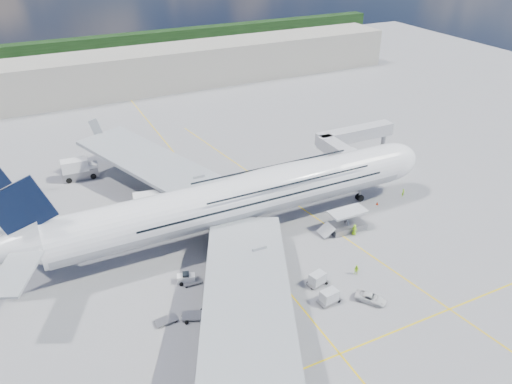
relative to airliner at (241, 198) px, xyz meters
name	(u,v)px	position (x,y,z in m)	size (l,w,h in m)	color
ground	(267,265)	(-0.26, -10.00, -6.87)	(300.00, 300.00, 0.00)	gray
taxi_line_main	(267,265)	(-0.26, -10.00, -6.86)	(0.25, 220.00, 0.01)	yellow
taxi_line_cross	(340,354)	(-0.26, -30.00, -6.86)	(120.00, 0.25, 0.01)	yellow
taxi_line_diag	(310,214)	(13.74, 0.00, -6.86)	(0.25, 100.00, 0.01)	yellow
airliner	(241,198)	(0.00, 0.00, 0.00)	(77.26, 79.15, 23.71)	white
jet_bridge	(350,142)	(29.55, 10.94, -0.02)	(18.80, 12.10, 8.50)	#B7B7BC
cargo_loader	(346,223)	(16.56, -7.11, -5.62)	(8.53, 3.20, 3.67)	silver
terminal	(122,73)	(-0.26, 85.00, -0.87)	(180.00, 16.00, 12.00)	#B2AD9E
tree_line	(197,38)	(39.74, 130.00, -2.87)	(160.00, 6.00, 8.00)	#193814
dolly_row_a	(195,315)	(-14.31, -16.06, -6.48)	(3.86, 3.02, 0.50)	gray
dolly_row_b	(232,330)	(-11.05, -21.29, -5.91)	(3.14, 2.36, 1.77)	gray
dolly_row_c	(192,282)	(-12.16, -9.10, -6.56)	(2.78, 1.59, 0.40)	gray
dolly_back	(166,320)	(-18.03, -15.17, -6.54)	(2.99, 1.73, 0.43)	gray
dolly_nose_far	(329,296)	(3.67, -21.48, -5.77)	(3.41, 2.10, 2.04)	gray
dolly_nose_near	(317,279)	(4.30, -17.46, -5.81)	(3.41, 2.37, 1.96)	gray
baggage_tug	(186,278)	(-12.85, -8.46, -6.14)	(2.87, 1.97, 1.64)	white
catering_truck_inner	(153,204)	(-11.83, 12.43, -4.83)	(7.51, 3.64, 4.32)	gray
catering_truck_outer	(79,170)	(-21.49, 32.70, -4.85)	(7.32, 2.94, 4.34)	gray
service_van	(371,298)	(9.13, -23.84, -6.26)	(2.03, 4.39, 1.22)	white
crew_nose	(403,193)	(33.21, -2.41, -6.06)	(0.59, 0.39, 1.61)	#A4F319
crew_loader	(356,270)	(10.83, -18.10, -6.03)	(0.82, 0.64, 1.68)	#ADEE19
crew_wing	(206,293)	(-11.45, -12.93, -6.03)	(0.99, 0.41, 1.69)	#D9FF1A
crew_van	(354,230)	(16.95, -9.08, -5.88)	(0.96, 0.63, 1.97)	#ACFE1A
crew_tug	(244,309)	(-8.00, -18.41, -6.01)	(1.11, 0.64, 1.72)	#9CDE17
cone_nose	(377,203)	(26.79, -2.80, -6.58)	(0.47, 0.47, 0.60)	red
cone_wing_left_inner	(184,196)	(-4.85, 15.87, -6.62)	(0.40, 0.40, 0.51)	red
cone_wing_left_outer	(141,176)	(-10.07, 27.82, -6.56)	(0.50, 0.50, 0.64)	red
cone_wing_right_inner	(254,263)	(-1.95, -9.11, -6.59)	(0.46, 0.46, 0.59)	red
cone_wing_right_outer	(246,379)	(-12.50, -28.50, -6.59)	(0.46, 0.46, 0.58)	red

